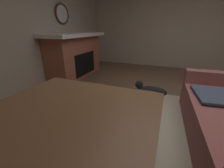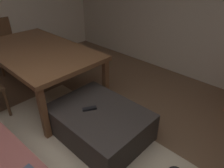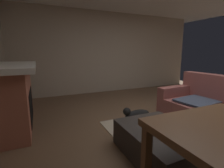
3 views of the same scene
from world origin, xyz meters
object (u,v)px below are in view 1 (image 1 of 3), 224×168
(small_dog, at_px, (150,91))
(fireplace, at_px, (75,55))
(round_wall_mirror, at_px, (62,14))
(tv_remote, at_px, (120,107))
(ottoman_coffee_table, at_px, (118,116))

(small_dog, bearing_deg, fireplace, -109.04)
(round_wall_mirror, relative_size, tv_remote, 3.10)
(round_wall_mirror, relative_size, small_dog, 0.85)
(fireplace, xyz_separation_m, tv_remote, (1.83, 1.85, -0.19))
(fireplace, xyz_separation_m, small_dog, (0.71, 2.07, -0.40))
(fireplace, height_order, ottoman_coffee_table, fireplace)
(round_wall_mirror, relative_size, ottoman_coffee_table, 0.45)
(round_wall_mirror, distance_m, ottoman_coffee_table, 3.04)
(fireplace, bearing_deg, round_wall_mirror, -90.00)
(round_wall_mirror, xyz_separation_m, tv_remote, (1.83, 2.14, -1.18))
(tv_remote, relative_size, small_dog, 0.28)
(ottoman_coffee_table, bearing_deg, small_dog, 165.09)
(fireplace, relative_size, ottoman_coffee_table, 1.71)
(fireplace, relative_size, tv_remote, 11.73)
(ottoman_coffee_table, relative_size, tv_remote, 6.85)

